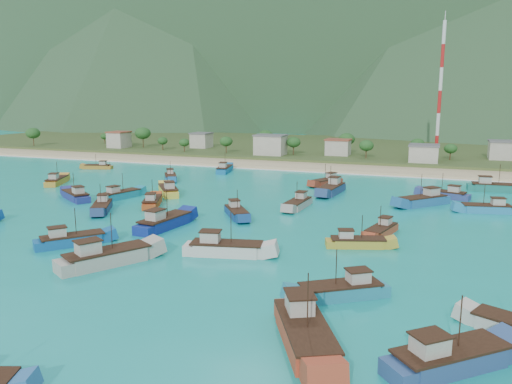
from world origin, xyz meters
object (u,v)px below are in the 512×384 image
(boat_13, at_px, (449,360))
(boat_16, at_px, (327,182))
(radio_tower, at_px, (440,91))
(boat_26, at_px, (298,204))
(boat_18, at_px, (331,190))
(boat_25, at_px, (120,195))
(boat_6, at_px, (152,202))
(boat_24, at_px, (98,167))
(boat_33, at_px, (225,170))
(boat_22, at_px, (357,243))
(boat_19, at_px, (57,181))
(boat_0, at_px, (168,191))
(boat_2, at_px, (171,178))
(boat_4, at_px, (76,196))
(boat_1, at_px, (106,258))
(boat_7, at_px, (102,207))
(boat_32, at_px, (381,231))
(boat_12, at_px, (487,209))
(boat_29, at_px, (445,195))
(boat_31, at_px, (236,213))
(boat_5, at_px, (305,334))
(boat_17, at_px, (225,249))
(boat_3, at_px, (71,241))
(boat_10, at_px, (342,291))
(boat_15, at_px, (164,223))
(boat_23, at_px, (423,201))
(boat_14, at_px, (494,188))

(boat_13, distance_m, boat_16, 90.28)
(radio_tower, distance_m, boat_26, 95.35)
(boat_18, xyz_separation_m, boat_25, (-43.95, -22.53, -0.20))
(boat_6, distance_m, boat_24, 61.88)
(boat_24, xyz_separation_m, boat_33, (40.79, 7.84, 0.21))
(boat_22, bearing_deg, boat_19, -127.22)
(boat_0, distance_m, boat_2, 21.16)
(boat_4, bearing_deg, boat_1, -102.81)
(boat_7, height_order, boat_32, boat_7)
(boat_7, bearing_deg, boat_4, -59.06)
(boat_22, relative_size, boat_33, 0.87)
(boat_12, distance_m, boat_29, 14.80)
(boat_22, relative_size, boat_24, 1.06)
(boat_25, xyz_separation_m, boat_29, (69.52, 26.04, 0.01))
(boat_31, bearing_deg, boat_1, 43.92)
(boat_5, xyz_separation_m, boat_18, (-13.01, 74.18, -0.11))
(boat_4, bearing_deg, boat_17, -84.90)
(radio_tower, bearing_deg, boat_0, -124.41)
(boat_24, bearing_deg, boat_31, -139.53)
(boat_3, relative_size, boat_31, 1.04)
(radio_tower, height_order, boat_3, radio_tower)
(boat_10, distance_m, boat_31, 41.96)
(boat_0, relative_size, boat_3, 1.09)
(boat_1, distance_m, boat_29, 78.87)
(boat_7, xyz_separation_m, boat_16, (36.30, 45.83, -0.01))
(boat_17, height_order, boat_26, boat_17)
(boat_10, relative_size, boat_25, 0.98)
(boat_15, bearing_deg, boat_16, 79.63)
(boat_15, distance_m, boat_18, 46.98)
(boat_17, height_order, boat_33, boat_17)
(boat_6, relative_size, boat_32, 1.08)
(boat_19, bearing_deg, boat_12, -21.11)
(radio_tower, height_order, boat_1, radio_tower)
(boat_22, bearing_deg, boat_29, 145.95)
(boat_12, bearing_deg, boat_6, 93.39)
(boat_24, bearing_deg, boat_17, -147.96)
(boat_7, relative_size, boat_23, 0.92)
(boat_32, height_order, boat_33, boat_33)
(boat_19, relative_size, boat_33, 0.99)
(boat_10, bearing_deg, boat_14, -50.63)
(boat_6, relative_size, boat_17, 0.86)
(radio_tower, xyz_separation_m, boat_12, (10.92, -79.73, -24.15))
(boat_0, xyz_separation_m, boat_2, (-10.10, 18.60, -0.18))
(boat_1, height_order, boat_12, boat_1)
(boat_23, bearing_deg, boat_33, 16.07)
(boat_32, bearing_deg, boat_16, -52.31)
(boat_24, bearing_deg, boat_19, -179.96)
(boat_3, height_order, boat_6, boat_3)
(boat_14, relative_size, boat_17, 1.00)
(boat_2, xyz_separation_m, boat_29, (71.68, -0.34, 0.07))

